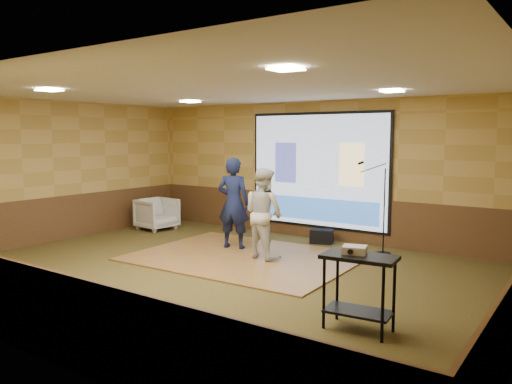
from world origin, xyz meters
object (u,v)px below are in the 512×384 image
Objects in this scene: projector_screen at (318,172)px; player_right at (264,213)px; banquet_chair at (157,214)px; av_table at (359,279)px; duffel_bag at (322,236)px; projector at (355,250)px; mic_stand at (381,228)px; player_left at (233,203)px; dance_floor at (245,257)px.

projector_screen reaches higher than player_right.
banquet_chair is (-3.65, -1.29, -1.10)m from projector_screen.
av_table is 1.90× the size of duffel_bag.
projector is at bearing -58.08° from duffel_bag.
banquet_chair is (-5.33, -0.71, -0.11)m from mic_stand.
av_table is 4.00m from mic_stand.
av_table is 0.34m from projector.
av_table is at bearing -44.30° from projector.
projector is 0.57× the size of duffel_bag.
player_right is at bearing 145.35° from player_left.
mic_stand is at bearing -120.64° from player_right.
projector_screen is 2.77m from dance_floor.
duffel_bag is at bearing 122.47° from av_table.
player_right is 6.14× the size of projector.
dance_floor is 4.77× the size of banquet_chair.
projector is at bearing 151.48° from av_table.
player_right is 1.85× the size of av_table.
dance_floor is 2.67m from mic_stand.
projector_screen is at bearing 129.42° from duffel_bag.
mic_stand reaches higher than projector.
projector reaches higher than dance_floor.
mic_stand is (-1.19, 3.82, -0.12)m from av_table.
mic_stand reaches higher than player_right.
banquet_chair is at bearing -167.32° from mic_stand.
duffel_bag is (-1.35, 0.17, -0.35)m from mic_stand.
projector_screen is 0.84× the size of dance_floor.
player_left reaches higher than projector.
projector is at bearing 130.50° from player_left.
player_left is 4.50m from av_table.
mic_stand is 5.38m from banquet_chair.
banquet_chair is at bearing 138.78° from projector.
mic_stand is 2.13× the size of banquet_chair.
av_table is 1.07× the size of banquet_chair.
player_right is 0.93× the size of mic_stand.
projector is at bearing -33.37° from dance_floor.
duffel_bag is at bearing -71.30° from banquet_chair.
dance_floor is 2.24× the size of mic_stand.
banquet_chair is at bearing -27.95° from player_left.
player_left is (-0.86, -1.90, -0.54)m from projector_screen.
mic_stand is at bearing 90.62° from projector.
player_right is at bearing -97.87° from banquet_chair.
av_table is (2.79, -2.17, -0.24)m from player_right.
av_table is at bearing -109.27° from banquet_chair.
av_table is 7.23m from banquet_chair.
duffel_bag is at bearing 73.15° from dance_floor.
player_left is 1.02× the size of mic_stand.
player_left is at bearing 130.31° from projector.
av_table is at bearing 130.61° from player_left.
projector_screen reaches higher than mic_stand.
projector_screen is 4.00× the size of banquet_chair.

